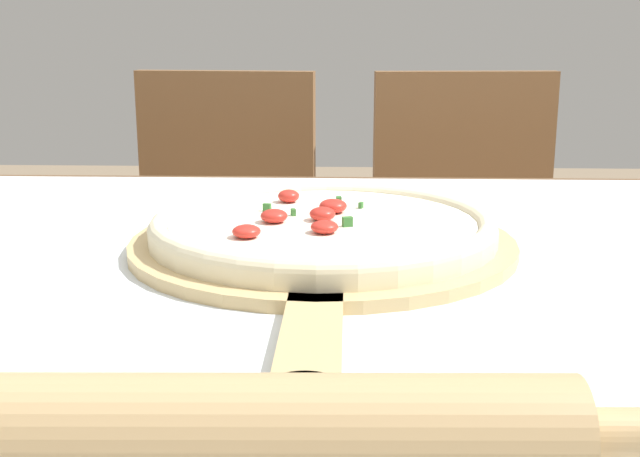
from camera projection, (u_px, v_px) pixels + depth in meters
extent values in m
cube|color=brown|center=(345.00, 290.00, 0.76)|extent=(1.27, 1.04, 0.03)
cube|color=silver|center=(345.00, 273.00, 0.76)|extent=(1.19, 0.96, 0.00)
cylinder|color=tan|center=(321.00, 244.00, 0.83)|extent=(0.40, 0.40, 0.01)
cube|color=tan|center=(309.00, 340.00, 0.57)|extent=(0.04, 0.18, 0.01)
cylinder|color=tan|center=(301.00, 396.00, 0.49)|extent=(0.05, 0.05, 0.01)
cylinder|color=beige|center=(321.00, 231.00, 0.83)|extent=(0.35, 0.35, 0.02)
torus|color=beige|center=(321.00, 223.00, 0.82)|extent=(0.35, 0.35, 0.02)
cylinder|color=white|center=(321.00, 222.00, 0.82)|extent=(0.31, 0.31, 0.00)
ellipsoid|color=red|center=(321.00, 214.00, 0.82)|extent=(0.03, 0.03, 0.01)
ellipsoid|color=red|center=(272.00, 216.00, 0.81)|extent=(0.03, 0.03, 0.01)
ellipsoid|color=red|center=(287.00, 196.00, 0.91)|extent=(0.02, 0.02, 0.01)
ellipsoid|color=red|center=(245.00, 231.00, 0.76)|extent=(0.03, 0.03, 0.01)
ellipsoid|color=red|center=(323.00, 227.00, 0.77)|extent=(0.03, 0.03, 0.01)
ellipsoid|color=red|center=(331.00, 206.00, 0.86)|extent=(0.03, 0.03, 0.01)
cube|color=#387533|center=(265.00, 207.00, 0.86)|extent=(0.01, 0.01, 0.01)
cube|color=#387533|center=(337.00, 201.00, 0.90)|extent=(0.01, 0.01, 0.01)
cube|color=#387533|center=(344.00, 222.00, 0.80)|extent=(0.01, 0.01, 0.01)
cube|color=#387533|center=(292.00, 212.00, 0.84)|extent=(0.01, 0.01, 0.01)
cube|color=#387533|center=(359.00, 205.00, 0.88)|extent=(0.01, 0.01, 0.01)
cylinder|color=tan|center=(253.00, 433.00, 0.39)|extent=(0.32, 0.07, 0.06)
cylinder|color=tan|center=(622.00, 434.00, 0.39)|extent=(0.05, 0.03, 0.03)
cube|color=brown|center=(207.00, 304.00, 1.60)|extent=(0.44, 0.44, 0.02)
cube|color=brown|center=(226.00, 175.00, 1.72)|extent=(0.38, 0.07, 0.44)
cylinder|color=brown|center=(107.00, 440.00, 1.52)|extent=(0.04, 0.04, 0.43)
cylinder|color=brown|center=(272.00, 451.00, 1.48)|extent=(0.04, 0.04, 0.43)
cylinder|color=brown|center=(161.00, 371.00, 1.83)|extent=(0.04, 0.04, 0.43)
cylinder|color=brown|center=(299.00, 379.00, 1.79)|extent=(0.04, 0.04, 0.43)
cube|color=brown|center=(475.00, 308.00, 1.59)|extent=(0.43, 0.43, 0.02)
cube|color=brown|center=(462.00, 176.00, 1.71)|extent=(0.38, 0.06, 0.44)
cylinder|color=brown|center=(403.00, 453.00, 1.48)|extent=(0.04, 0.04, 0.43)
cylinder|color=brown|center=(574.00, 450.00, 1.49)|extent=(0.04, 0.04, 0.43)
cylinder|color=brown|center=(384.00, 379.00, 1.79)|extent=(0.04, 0.04, 0.43)
cylinder|color=brown|center=(525.00, 377.00, 1.80)|extent=(0.04, 0.04, 0.43)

